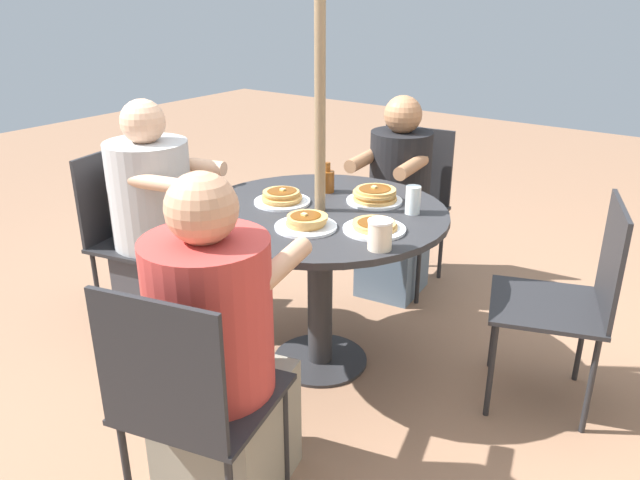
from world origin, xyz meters
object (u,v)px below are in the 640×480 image
Objects in this scene: syrup_bottle at (327,181)px; drinking_glass_a at (413,200)px; patio_chair_east at (188,396)px; patio_chair_west at (408,197)px; patio_table at (320,240)px; pancake_plate_b at (282,198)px; diner_east at (218,362)px; pancake_plate_d at (374,227)px; coffee_cup at (380,235)px; patio_chair_south at (572,293)px; pancake_plate_a at (375,196)px; diner_west at (397,206)px; patio_chair_north at (131,228)px; pancake_plate_c at (306,223)px; diner_north at (159,231)px.

syrup_bottle is 0.46m from drinking_glass_a.
patio_chair_east and patio_chair_west have the same top height.
patio_table is 0.25m from pancake_plate_b.
diner_east is at bearing -6.89° from drinking_glass_a.
syrup_bottle is 1.18× the size of drinking_glass_a.
pancake_plate_d is 0.53m from syrup_bottle.
patio_chair_south is at bearing 135.01° from coffee_cup.
diner_east is at bearing 93.23° from patio_chair_west.
pancake_plate_a is (-1.25, -0.12, 0.27)m from patio_chair_east.
coffee_cup is (0.15, 0.11, 0.04)m from pancake_plate_d.
patio_chair_east reaches higher than coffee_cup.
pancake_plate_b is at bearing 77.45° from diner_west.
patio_chair_west is at bearing 132.28° from patio_chair_north.
patio_chair_north is 1.00× the size of patio_chair_east.
pancake_plate_d is at bearing 104.71° from patio_chair_west.
diner_west is 4.49× the size of pancake_plate_c.
diner_west reaches higher than pancake_plate_d.
patio_chair_east is 0.88m from coffee_cup.
diner_north reaches higher than patio_chair_south.
patio_table is 1.23× the size of patio_chair_east.
coffee_cup is at bearing 88.13° from pancake_plate_c.
coffee_cup is (0.19, 0.62, 0.03)m from pancake_plate_b.
diner_east is at bearing 127.41° from patio_chair_south.
coffee_cup is at bearing 12.00° from drinking_glass_a.
patio_chair_north is 1.46m from drinking_glass_a.
patio_chair_north is at bearing -63.38° from syrup_bottle.
pancake_plate_a is at bearing 81.59° from patio_chair_east.
pancake_plate_d is 2.09× the size of drinking_glass_a.
coffee_cup reaches higher than pancake_plate_b.
coffee_cup is (0.01, 0.35, 0.03)m from pancake_plate_c.
drinking_glass_a is at bearing 147.24° from pancake_plate_c.
diner_east is (0.66, 1.07, 0.00)m from diner_north.
pancake_plate_d is (0.07, 0.31, 0.15)m from patio_table.
syrup_bottle reaches higher than pancake_plate_d.
patio_chair_west is 0.80× the size of diner_west.
diner_east is (-0.17, -0.04, 0.01)m from patio_chair_east.
coffee_cup is (-0.64, 0.21, 0.29)m from diner_east.
patio_table is 1.06m from patio_chair_north.
diner_north is 0.89m from syrup_bottle.
diner_east reaches higher than pancake_plate_a.
patio_chair_north and patio_chair_south have the same top height.
syrup_bottle is (-0.45, 0.90, 0.30)m from patio_chair_north.
diner_north is 1.30× the size of patio_chair_south.
patio_table is at bearing 90.00° from patio_chair_east.
diner_west is at bearing -146.51° from drinking_glass_a.
patio_table is at bearing -101.76° from pancake_plate_d.
patio_chair_west is (-2.07, -0.38, 0.00)m from patio_chair_east.
patio_chair_east is at bearing -3.91° from drinking_glass_a.
patio_chair_east is at bearing -11.98° from coffee_cup.
patio_chair_west is 7.96× the size of coffee_cup.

